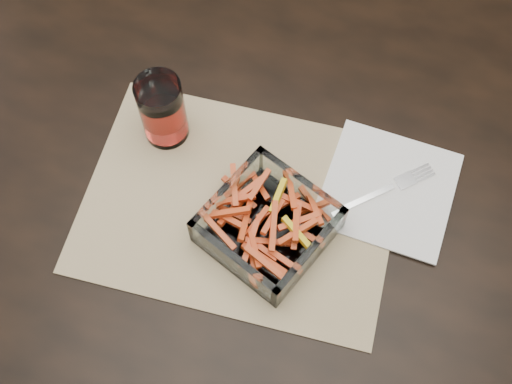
% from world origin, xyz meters
% --- Properties ---
extents(dining_table, '(1.60, 0.90, 0.75)m').
position_xyz_m(dining_table, '(0.00, 0.00, 0.66)').
color(dining_table, black).
rests_on(dining_table, ground).
extents(placemat, '(0.47, 0.36, 0.00)m').
position_xyz_m(placemat, '(-0.06, -0.09, 0.75)').
color(placemat, tan).
rests_on(placemat, dining_table).
extents(glass_bowl, '(0.20, 0.20, 0.06)m').
position_xyz_m(glass_bowl, '(-0.01, -0.12, 0.78)').
color(glass_bowl, white).
rests_on(glass_bowl, placemat).
extents(tumbler, '(0.07, 0.07, 0.12)m').
position_xyz_m(tumbler, '(-0.21, -0.01, 0.81)').
color(tumbler, white).
rests_on(tumbler, placemat).
extents(napkin, '(0.19, 0.19, 0.00)m').
position_xyz_m(napkin, '(0.14, 0.00, 0.76)').
color(napkin, white).
rests_on(napkin, placemat).
extents(fork, '(0.13, 0.13, 0.00)m').
position_xyz_m(fork, '(0.14, 0.00, 0.76)').
color(fork, silver).
rests_on(fork, napkin).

